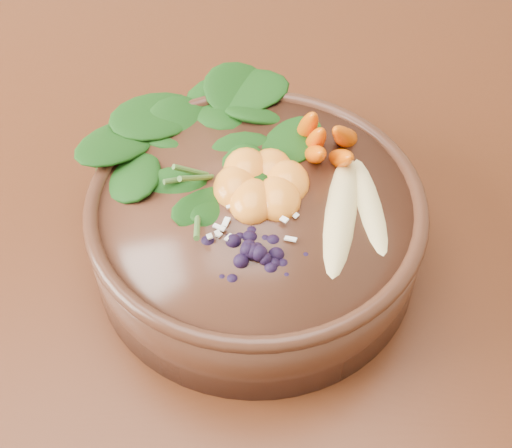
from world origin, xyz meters
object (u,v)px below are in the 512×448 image
at_px(dining_table, 32,243).
at_px(carrot_cluster, 329,111).
at_px(mandarin_cluster, 262,173).
at_px(blueberry_pile, 248,241).
at_px(kale_heap, 216,129).
at_px(banana_halves, 357,197).
at_px(stoneware_bowl, 256,230).

relative_size(dining_table, carrot_cluster, 17.76).
height_order(mandarin_cluster, blueberry_pile, blueberry_pile).
height_order(kale_heap, banana_halves, kale_heap).
bearing_deg(kale_heap, blueberry_pile, -75.08).
bearing_deg(mandarin_cluster, dining_table, 166.86).
bearing_deg(blueberry_pile, banana_halves, 31.61).
height_order(stoneware_bowl, blueberry_pile, blueberry_pile).
height_order(kale_heap, blueberry_pile, kale_heap).
xyz_separation_m(dining_table, kale_heap, (0.24, -0.01, 0.21)).
distance_m(dining_table, stoneware_bowl, 0.32).
relative_size(banana_halves, blueberry_pile, 1.21).
height_order(dining_table, mandarin_cluster, mandarin_cluster).
relative_size(dining_table, blueberry_pile, 10.60).
distance_m(stoneware_bowl, mandarin_cluster, 0.07).
bearing_deg(blueberry_pile, stoneware_bowl, 85.98).
bearing_deg(kale_heap, banana_halves, -30.43).
distance_m(kale_heap, blueberry_pile, 0.15).
height_order(stoneware_bowl, mandarin_cluster, mandarin_cluster).
xyz_separation_m(stoneware_bowl, banana_halves, (0.09, -0.01, 0.06)).
xyz_separation_m(stoneware_bowl, mandarin_cluster, (0.00, 0.02, 0.06)).
distance_m(carrot_cluster, banana_halves, 0.10).
bearing_deg(banana_halves, dining_table, 172.89).
bearing_deg(carrot_cluster, kale_heap, -169.49).
distance_m(stoneware_bowl, banana_halves, 0.11).
relative_size(stoneware_bowl, mandarin_cluster, 3.15).
xyz_separation_m(carrot_cluster, blueberry_pile, (-0.07, -0.15, -0.02)).
relative_size(dining_table, banana_halves, 8.79).
bearing_deg(stoneware_bowl, banana_halves, -4.14).
bearing_deg(dining_table, kale_heap, -3.14).
bearing_deg(banana_halves, carrot_cluster, 113.06).
xyz_separation_m(dining_table, carrot_cluster, (0.35, -0.01, 0.23)).
xyz_separation_m(carrot_cluster, mandarin_cluster, (-0.06, -0.06, -0.03)).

